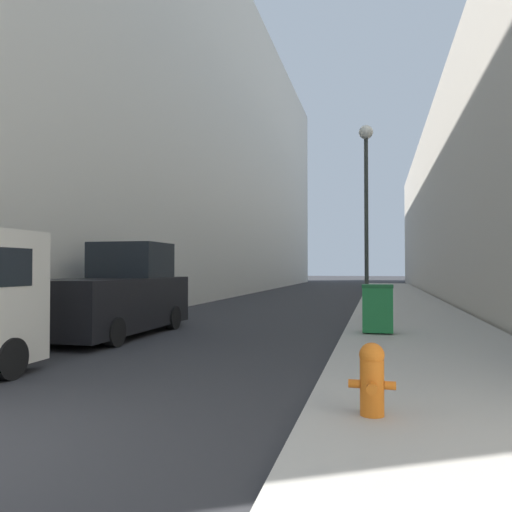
% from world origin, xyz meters
% --- Properties ---
extents(sidewalk_right, '(3.82, 60.00, 0.14)m').
position_xyz_m(sidewalk_right, '(5.26, 18.00, 0.07)').
color(sidewalk_right, '#ADA89E').
rests_on(sidewalk_right, ground).
extents(building_left_glass, '(12.00, 60.00, 19.88)m').
position_xyz_m(building_left_glass, '(-9.92, 26.00, 9.94)').
color(building_left_glass, beige).
rests_on(building_left_glass, ground).
extents(fire_hydrant, '(0.49, 0.38, 0.77)m').
position_xyz_m(fire_hydrant, '(4.09, 1.96, 0.55)').
color(fire_hydrant, orange).
rests_on(fire_hydrant, sidewalk_right).
extents(trash_bin, '(0.72, 0.60, 1.16)m').
position_xyz_m(trash_bin, '(4.16, 8.79, 0.74)').
color(trash_bin, '#1E7538').
rests_on(trash_bin, sidewalk_right).
extents(lamppost, '(0.44, 0.44, 6.09)m').
position_xyz_m(lamppost, '(3.83, 12.59, 4.16)').
color(lamppost, '#2D332D').
rests_on(lamppost, sidewalk_right).
extents(pickup_truck, '(2.03, 5.10, 2.37)m').
position_xyz_m(pickup_truck, '(-2.25, 7.97, 0.99)').
color(pickup_truck, black).
rests_on(pickup_truck, ground).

